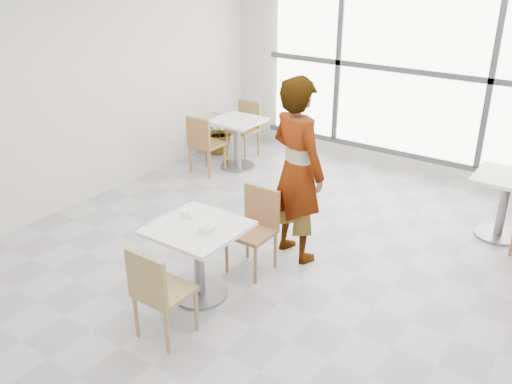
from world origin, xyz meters
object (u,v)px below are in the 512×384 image
Objects in this scene: oatmeal_bowl at (207,228)px; bg_table_left at (237,136)px; main_table at (198,248)px; coffee_cup at (185,214)px; chair_near at (157,289)px; person at (297,170)px; chair_far at (256,224)px; bg_table_right at (505,198)px; bg_chair_left_far at (246,125)px; bg_chair_left_near at (203,141)px; plant_left at (220,130)px.

oatmeal_bowl is 3.55m from bg_table_left.
coffee_cup reaches higher than main_table.
chair_near is 0.44× the size of person.
chair_far reaches higher than bg_table_right.
bg_table_right is at bearing 48.54° from chair_far.
chair_far is 0.44× the size of person.
coffee_cup is 1.27m from person.
oatmeal_bowl reaches higher than bg_table_left.
chair_far is (0.13, 0.74, -0.02)m from main_table.
main_table is at bearing -60.19° from bg_chair_left_far.
main_table is at bearing 164.76° from oatmeal_bowl.
coffee_cup is 0.18× the size of bg_chair_left_far.
chair_near is 3.79m from bg_chair_left_near.
bg_chair_left_near is at bearing -55.60° from chair_near.
chair_near reaches higher than coffee_cup.
coffee_cup is 3.26m from bg_table_left.
bg_chair_left_near is (-1.78, 2.37, -0.28)m from coffee_cup.
person is at bearing -135.18° from bg_table_right.
main_table is at bearing -99.96° from chair_far.
chair_far is at bearing -45.55° from plant_left.
chair_near is at bearing 124.40° from bg_chair_left_near.
person is (0.19, 1.89, 0.48)m from chair_near.
person reaches higher than chair_far.
bg_chair_left_near reaches higher than bg_table_left.
chair_far and bg_chair_left_far have the same top height.
person is (0.55, 1.12, 0.20)m from coffee_cup.
main_table is 1.07× the size of bg_table_right.
bg_table_left is 0.86× the size of bg_chair_left_far.
oatmeal_bowl is at bearing -15.24° from main_table.
person reaches higher than oatmeal_bowl.
main_table and bg_table_left have the same top height.
plant_left is at bearing 125.79° from main_table.
main_table is at bearing -59.14° from bg_table_left.
chair_near is at bearing -90.98° from oatmeal_bowl.
oatmeal_bowl is 0.11× the size of person.
main_table is at bearing -125.10° from bg_table_right.
chair_far reaches higher than coffee_cup.
chair_far reaches higher than plant_left.
person is 2.68m from bg_chair_left_near.
oatmeal_bowl is (0.02, -0.78, 0.29)m from chair_far.
bg_table_right is 0.86× the size of bg_chair_left_far.
coffee_cup is at bearing -64.88° from chair_near.
bg_chair_left_near is at bearing -173.41° from bg_table_right.
coffee_cup is 0.18× the size of bg_chair_left_near.
plant_left is (-2.52, 3.99, -0.13)m from chair_near.
bg_chair_left_far is (-1.98, 3.45, -0.02)m from main_table.
oatmeal_bowl is at bearing -52.87° from plant_left.
oatmeal_bowl is at bearing -57.39° from bg_table_left.
bg_table_right is 0.86× the size of bg_chair_left_near.
bg_table_right is at bearing -7.63° from bg_chair_left_far.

